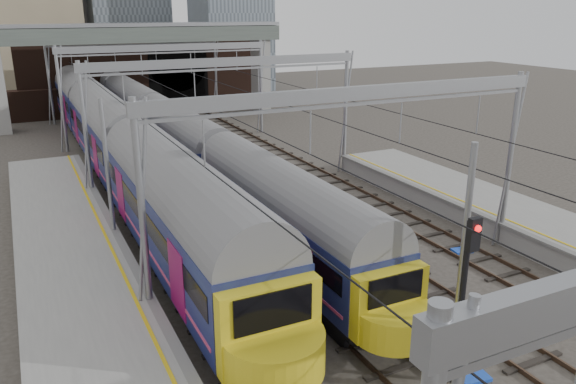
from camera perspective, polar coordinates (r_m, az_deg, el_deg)
tracks at (r=29.01m, az=-0.95°, el=-3.15°), size 14.40×80.00×0.22m
overhead_line at (r=33.26m, az=-5.86°, el=11.17°), size 16.80×80.00×8.00m
retaining_wall at (r=63.05m, az=-14.53°, el=11.93°), size 28.00×2.75×9.00m
overbridge at (r=56.75m, az=-14.88°, el=14.25°), size 28.00×3.00×9.25m
train_main at (r=44.14m, az=-13.37°, el=6.98°), size 2.62×60.56×4.56m
train_second at (r=48.68m, az=-19.50°, el=7.79°), size 3.09×71.35×5.22m
signal_near_centre at (r=16.55m, az=17.56°, el=-8.82°), size 0.38×0.48×5.28m
equip_cover_a at (r=19.90m, az=9.11°, el=-14.00°), size 0.90×0.76×0.09m
equip_cover_b at (r=18.55m, az=18.24°, el=-17.39°), size 1.01×0.78×0.11m
equip_cover_c at (r=26.92m, az=17.26°, el=-5.70°), size 0.93×0.72×0.10m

